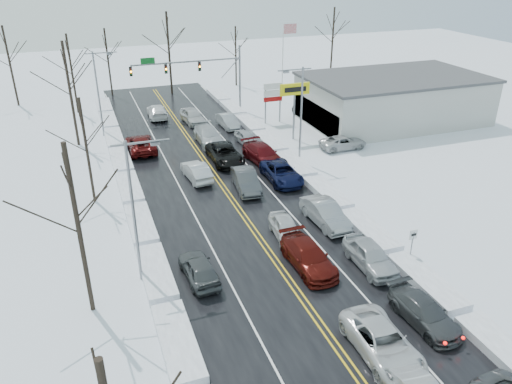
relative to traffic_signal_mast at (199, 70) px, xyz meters
name	(u,v)px	position (x,y,z in m)	size (l,w,h in m)	color
ground	(250,225)	(-3.45, -27.99, -5.48)	(160.00, 160.00, 0.00)	silver
road_surface	(242,213)	(-3.45, -25.99, -5.47)	(14.00, 84.00, 0.01)	black
snow_bank_left	(142,230)	(-11.05, -25.99, -5.48)	(1.75, 72.00, 0.53)	white
snow_bank_right	(330,198)	(4.15, -25.99, -5.48)	(1.75, 72.00, 0.53)	white
traffic_signal_mast	(199,70)	(0.00, 0.00, 0.00)	(13.28, 0.39, 8.00)	slate
tires_plus_sign	(295,93)	(7.05, -12.00, -0.49)	(3.20, 0.34, 6.00)	slate
used_vehicles_sign	(273,95)	(7.05, -5.99, -2.16)	(2.20, 0.22, 4.65)	slate
speed_limit_sign	(413,240)	(4.75, -35.99, -3.84)	(0.55, 0.09, 2.35)	slate
flagpole	(284,56)	(11.72, 2.01, 0.45)	(1.87, 1.20, 10.00)	silver
dealership_building	(393,98)	(20.53, -9.99, -2.82)	(20.40, 12.40, 5.30)	#AEAEA9
streetlight_ne	(299,108)	(4.85, -17.99, -0.17)	(3.20, 0.25, 9.00)	slate
streetlight_sw	(136,201)	(-11.74, -31.99, -0.17)	(3.20, 0.25, 9.00)	slate
streetlight_nw	(99,87)	(-11.74, -3.99, -0.17)	(3.20, 0.25, 9.00)	slate
tree_left_b	(73,199)	(-14.95, -33.99, 1.51)	(4.00, 4.00, 10.00)	#2D231C
tree_left_c	(84,131)	(-13.95, -19.99, 0.46)	(3.40, 3.40, 8.50)	#2D231C
tree_left_d	(67,74)	(-14.65, -5.99, 1.86)	(4.20, 4.20, 10.50)	#2D231C
tree_left_e	(70,58)	(-14.25, 6.01, 1.16)	(3.80, 3.80, 9.50)	#2D231C
tree_far_a	(7,51)	(-21.45, 12.01, 1.51)	(4.00, 4.00, 10.00)	#2D231C
tree_far_b	(107,49)	(-9.45, 13.01, 0.81)	(3.60, 3.60, 9.00)	#2D231C
tree_far_c	(168,37)	(-1.45, 11.01, 2.21)	(4.40, 4.40, 11.00)	#2D231C
tree_far_d	(236,45)	(8.55, 12.51, 0.46)	(3.40, 3.40, 8.50)	#2D231C
tree_far_e	(333,29)	(24.55, 13.01, 1.86)	(4.20, 4.20, 10.50)	#2D231C
queued_car_2	(381,354)	(-1.57, -42.54, -5.48)	(2.48, 5.38, 1.49)	silver
queued_car_3	(308,267)	(-1.76, -34.33, -5.48)	(2.17, 5.34, 1.55)	#4A0E09
queued_car_4	(285,237)	(-1.64, -30.41, -5.48)	(1.68, 4.18, 1.42)	silver
queued_car_5	(246,189)	(-1.76, -22.12, -5.48)	(1.73, 4.96, 1.63)	#3D3F42
queued_car_6	(225,162)	(-1.66, -15.66, -5.48)	(2.67, 5.80, 1.61)	black
queued_car_7	(209,143)	(-1.81, -10.18, -5.48)	(2.34, 5.76, 1.67)	#B0B4B9
queued_car_8	(193,123)	(-1.78, -2.99, -5.48)	(2.00, 4.98, 1.70)	#B9B9BB
queued_car_11	(422,322)	(1.86, -41.26, -5.48)	(1.93, 4.75, 1.38)	#3C3E41
queued_car_12	(369,266)	(1.96, -35.63, -5.48)	(1.91, 4.76, 1.62)	#AEB1B6
queued_car_13	(325,223)	(1.84, -29.66, -5.48)	(1.78, 5.09, 1.68)	gray
queued_car_14	(281,181)	(1.74, -21.54, -5.48)	(2.55, 5.53, 1.54)	black
queued_car_15	(263,162)	(1.69, -17.06, -5.48)	(2.35, 5.78, 1.68)	#48090D
queued_car_16	(247,144)	(1.86, -11.74, -5.48)	(1.56, 3.89, 1.32)	#AEB1B7
queued_car_17	(228,127)	(1.61, -5.87, -5.48)	(1.55, 4.44, 1.46)	#9FA1A6
oncoming_car_0	(197,179)	(-5.17, -18.66, -5.48)	(1.62, 4.65, 1.53)	silver
oncoming_car_1	(141,151)	(-8.79, -10.10, -5.48)	(2.59, 5.61, 1.56)	#4A0A09
oncoming_car_2	(158,117)	(-5.31, 0.64, -5.48)	(2.15, 5.28, 1.53)	white
oncoming_car_3	(200,279)	(-8.58, -33.21, -5.48)	(1.76, 4.38, 1.49)	#414446
parked_car_0	(343,149)	(10.62, -16.41, -5.48)	(2.24, 4.85, 1.35)	silver
parked_car_1	(349,134)	(13.46, -12.76, -5.48)	(2.14, 5.28, 1.53)	#393B3E
parked_car_2	(304,116)	(11.71, -4.84, -5.48)	(1.78, 4.43, 1.51)	black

